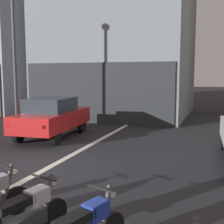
{
  "coord_description": "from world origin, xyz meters",
  "views": [
    {
      "loc": [
        4.39,
        -6.77,
        2.57
      ],
      "look_at": [
        1.23,
        2.0,
        1.4
      ],
      "focal_mm": 47.9,
      "sensor_mm": 36.0,
      "label": 1
    }
  ],
  "objects": [
    {
      "name": "lane_centre_line",
      "position": [
        0.0,
        6.0,
        0.0
      ],
      "size": [
        0.2,
        18.0,
        0.01
      ],
      "primitive_type": "cube",
      "color": "silver",
      "rests_on": "ground"
    },
    {
      "name": "ground_plane",
      "position": [
        0.0,
        0.0,
        0.0
      ],
      "size": [
        120.0,
        120.0,
        0.0
      ],
      "primitive_type": "plane",
      "color": "#232328"
    },
    {
      "name": "car_red_crossing_near",
      "position": [
        -2.01,
        3.77,
        0.89
      ],
      "size": [
        2.07,
        4.22,
        1.64
      ],
      "color": "black",
      "rests_on": "ground"
    },
    {
      "name": "street_lamp",
      "position": [
        -3.93,
        4.01,
        3.88
      ],
      "size": [
        0.36,
        0.36,
        6.31
      ],
      "color": "#47474C",
      "rests_on": "ground"
    },
    {
      "name": "building_mid_block",
      "position": [
        -1.75,
        12.11,
        7.15
      ],
      "size": [
        8.62,
        8.76,
        14.34
      ],
      "color": "gray",
      "rests_on": "ground"
    },
    {
      "name": "motorcycle_white_row_centre",
      "position": [
        1.75,
        -3.18,
        0.46
      ],
      "size": [
        0.59,
        1.64,
        0.98
      ],
      "color": "black",
      "rests_on": "ground"
    }
  ]
}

